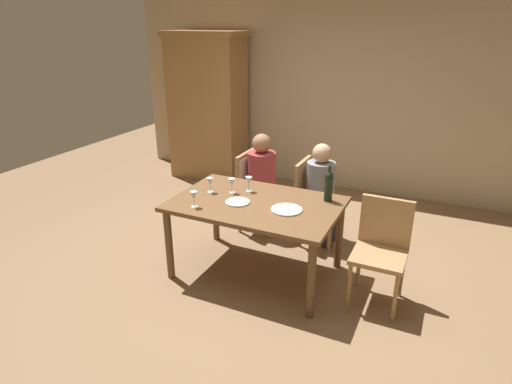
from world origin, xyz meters
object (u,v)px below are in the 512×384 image
armoire_cabinet (207,107)px  chair_far_right (312,195)px  wine_glass_near_left (232,183)px  wine_glass_far (210,182)px  dining_table (256,211)px  chair_far_left (252,180)px  wine_glass_centre (194,196)px  person_man_bearded (264,176)px  wine_bottle_tall_green (329,185)px  person_woman_host (322,187)px  dinner_plate_host (238,202)px  chair_right_end (382,244)px  dinner_plate_guest_left (287,210)px  wine_glass_near_right (249,181)px

armoire_cabinet → chair_far_right: (2.13, -1.37, -0.56)m
wine_glass_near_left → wine_glass_far: same height
armoire_cabinet → dining_table: (1.87, -2.26, -0.43)m
dining_table → chair_far_left: bearing=118.0°
chair_far_right → wine_glass_centre: (-0.72, -1.22, 0.32)m
person_man_bearded → wine_bottle_tall_green: bearing=58.0°
dining_table → person_woman_host: person_woman_host is taller
dining_table → wine_bottle_tall_green: 0.71m
person_woman_host → dinner_plate_host: (-0.52, -0.97, 0.11)m
chair_right_end → dinner_plate_guest_left: 0.87m
chair_right_end → dining_table: bearing=4.3°
dining_table → wine_glass_near_right: size_ratio=10.35×
person_woman_host → chair_far_left: bearing=-90.0°
wine_bottle_tall_green → dinner_plate_host: bearing=-151.6°
person_man_bearded → person_woman_host: bearing=90.0°
wine_glass_near_right → dinner_plate_guest_left: wine_glass_near_right is taller
wine_glass_near_left → dinner_plate_guest_left: wine_glass_near_left is taller
wine_glass_near_right → chair_far_left: bearing=113.5°
chair_far_right → wine_bottle_tall_green: size_ratio=2.65×
dinner_plate_guest_left → dining_table: bearing=170.6°
dinner_plate_host → wine_glass_near_right: bearing=96.2°
wine_bottle_tall_green → wine_glass_centre: (-1.05, -0.65, -0.05)m
chair_right_end → dinner_plate_host: size_ratio=4.06×
wine_glass_far → armoire_cabinet: bearing=121.5°
person_woman_host → wine_glass_centre: (-0.83, -1.22, 0.20)m
wine_glass_near_left → wine_glass_far: size_ratio=1.00×
person_man_bearded → wine_bottle_tall_green: (0.91, -0.57, 0.24)m
person_man_bearded → wine_glass_far: person_man_bearded is taller
dining_table → wine_glass_near_right: wine_glass_near_right is taller
dinner_plate_host → wine_glass_centre: bearing=-141.3°
person_man_bearded → wine_glass_near_right: 0.71m
chair_far_right → wine_glass_near_right: bearing=-33.3°
wine_bottle_tall_green → dinner_plate_guest_left: (-0.27, -0.37, -0.15)m
chair_right_end → wine_bottle_tall_green: wine_bottle_tall_green is taller
chair_right_end → person_man_bearded: person_man_bearded is taller
armoire_cabinet → dinner_plate_host: armoire_cabinet is taller
wine_glass_near_right → person_woman_host: bearing=50.5°
dinner_plate_guest_left → person_man_bearded: bearing=124.5°
dinner_plate_guest_left → wine_glass_near_right: bearing=151.9°
dining_table → chair_far_left: 1.00m
person_man_bearded → wine_glass_far: (-0.19, -0.85, 0.19)m
chair_far_right → person_man_bearded: size_ratio=0.79×
dinner_plate_host → person_woman_host: bearing=61.9°
armoire_cabinet → dinner_plate_guest_left: (2.20, -2.31, -0.34)m
dining_table → person_woman_host: (0.37, 0.89, -0.01)m
wine_glass_centre → dinner_plate_guest_left: size_ratio=0.53×
wine_glass_centre → dinner_plate_guest_left: wine_glass_centre is taller
dining_table → person_woman_host: bearing=67.2°
dinner_plate_host → armoire_cabinet: bearing=126.4°
chair_far_right → wine_glass_near_left: chair_far_right is taller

